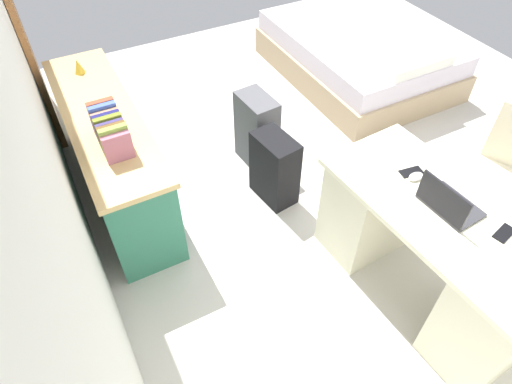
% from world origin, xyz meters
% --- Properties ---
extents(ground_plane, '(5.63, 5.63, 0.00)m').
position_xyz_m(ground_plane, '(0.00, 0.00, 0.00)').
color(ground_plane, beige).
extents(wall_back, '(4.63, 0.10, 2.67)m').
position_xyz_m(wall_back, '(0.00, 2.04, 1.34)').
color(wall_back, silver).
rests_on(wall_back, ground_plane).
extents(door_wooden, '(0.88, 0.05, 2.04)m').
position_xyz_m(door_wooden, '(1.77, 1.96, 1.02)').
color(door_wooden, '#936038').
rests_on(door_wooden, ground_plane).
extents(desk, '(1.48, 0.75, 0.76)m').
position_xyz_m(desk, '(-1.23, 0.22, 0.40)').
color(desk, beige).
rests_on(desk, ground_plane).
extents(office_chair, '(0.61, 0.61, 0.94)m').
position_xyz_m(office_chair, '(-1.04, -0.61, 0.42)').
color(office_chair, black).
rests_on(office_chair, ground_plane).
extents(credenza, '(1.80, 0.48, 0.76)m').
position_xyz_m(credenza, '(0.56, 1.66, 0.38)').
color(credenza, '#2D7056').
rests_on(credenza, ground_plane).
extents(bed, '(1.90, 1.40, 0.58)m').
position_xyz_m(bed, '(1.10, -1.04, 0.24)').
color(bed, tan).
rests_on(bed, ground_plane).
extents(suitcase_black, '(0.39, 0.27, 0.57)m').
position_xyz_m(suitcase_black, '(-0.05, 0.61, 0.28)').
color(suitcase_black, black).
rests_on(suitcase_black, ground_plane).
extents(suitcase_spare_grey, '(0.38, 0.25, 0.62)m').
position_xyz_m(suitcase_spare_grey, '(0.39, 0.54, 0.31)').
color(suitcase_spare_grey, '#4C4C51').
rests_on(suitcase_spare_grey, ground_plane).
extents(laptop, '(0.32, 0.24, 0.21)m').
position_xyz_m(laptop, '(-1.21, 0.22, 0.81)').
color(laptop, '#333338').
rests_on(laptop, desk).
extents(computer_mouse, '(0.07, 0.10, 0.03)m').
position_xyz_m(computer_mouse, '(-0.95, 0.19, 0.77)').
color(computer_mouse, white).
rests_on(computer_mouse, desk).
extents(cell_phone_near_laptop, '(0.10, 0.15, 0.01)m').
position_xyz_m(cell_phone_near_laptop, '(-1.48, 0.07, 0.76)').
color(cell_phone_near_laptop, black).
rests_on(cell_phone_near_laptop, desk).
extents(cell_phone_by_mouse, '(0.09, 0.14, 0.01)m').
position_xyz_m(cell_phone_by_mouse, '(-0.90, 0.18, 0.76)').
color(cell_phone_by_mouse, black).
rests_on(cell_phone_by_mouse, desk).
extents(book_row, '(0.36, 0.17, 0.23)m').
position_xyz_m(book_row, '(0.19, 1.66, 0.86)').
color(book_row, '#A65F75').
rests_on(book_row, credenza).
extents(figurine_small, '(0.08, 0.08, 0.11)m').
position_xyz_m(figurine_small, '(1.15, 1.66, 0.81)').
color(figurine_small, gold).
rests_on(figurine_small, credenza).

